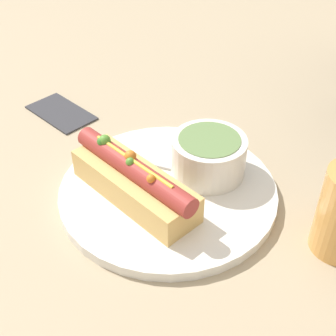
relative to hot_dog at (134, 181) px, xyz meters
The scene contains 6 objects.
ground_plane 0.06m from the hot_dog, 91.16° to the left, with size 4.00×4.00×0.00m, color tan.
dinner_plate 0.06m from the hot_dog, 91.16° to the left, with size 0.28×0.28×0.01m.
hot_dog is the anchor object (origin of this frame).
soup_bowl 0.11m from the hot_dog, 94.57° to the left, with size 0.10×0.10×0.05m.
spoon 0.08m from the hot_dog, 114.37° to the left, with size 0.13×0.13×0.01m.
napkin 0.26m from the hot_dog, behind, with size 0.13×0.10×0.01m.
Camera 1 is at (0.41, -0.18, 0.41)m, focal length 50.00 mm.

